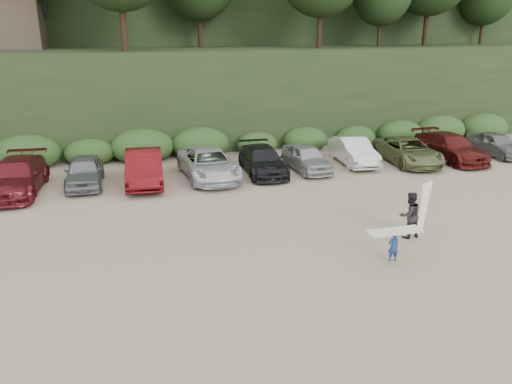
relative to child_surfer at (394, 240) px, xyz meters
name	(u,v)px	position (x,y,z in m)	size (l,w,h in m)	color
ground	(245,260)	(-4.61, 1.36, -0.74)	(120.00, 120.00, 0.00)	tan
parked_cars	(207,163)	(-4.12, 11.26, 0.00)	(37.01, 6.05, 1.63)	silver
child_surfer	(394,240)	(0.00, 0.00, 0.00)	(1.81, 0.51, 1.08)	navy
adult_surfer	(411,214)	(1.60, 1.61, 0.14)	(1.33, 0.76, 2.03)	black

